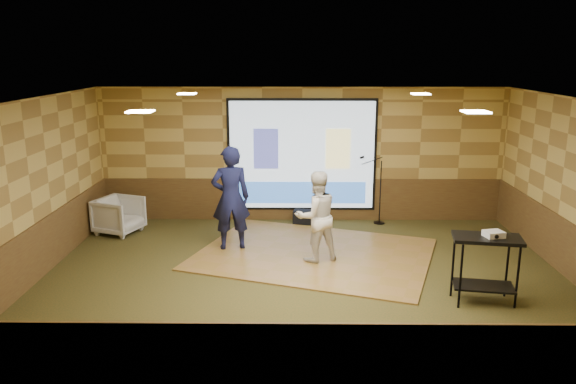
{
  "coord_description": "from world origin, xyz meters",
  "views": [
    {
      "loc": [
        -0.17,
        -8.89,
        3.72
      ],
      "look_at": [
        -0.28,
        0.84,
        1.3
      ],
      "focal_mm": 35.0,
      "sensor_mm": 36.0,
      "label": 1
    }
  ],
  "objects_px": {
    "player_left": "(231,198)",
    "av_table": "(486,256)",
    "projector_screen": "(302,156)",
    "dance_floor": "(314,254)",
    "projector": "(494,234)",
    "duffel_bag": "(304,217)",
    "mic_stand": "(377,202)",
    "banquet_chair": "(119,215)",
    "player_right": "(316,216)"
  },
  "relations": [
    {
      "from": "av_table",
      "to": "banquet_chair",
      "type": "relative_size",
      "value": 1.24
    },
    {
      "from": "dance_floor",
      "to": "mic_stand",
      "type": "relative_size",
      "value": 2.75
    },
    {
      "from": "projector_screen",
      "to": "player_right",
      "type": "bearing_deg",
      "value": -85.02
    },
    {
      "from": "projector_screen",
      "to": "dance_floor",
      "type": "bearing_deg",
      "value": -84.68
    },
    {
      "from": "dance_floor",
      "to": "projector",
      "type": "xyz_separation_m",
      "value": [
        2.59,
        -2.05,
        1.08
      ]
    },
    {
      "from": "projector_screen",
      "to": "mic_stand",
      "type": "height_order",
      "value": "projector_screen"
    },
    {
      "from": "banquet_chair",
      "to": "projector",
      "type": "bearing_deg",
      "value": -95.79
    },
    {
      "from": "av_table",
      "to": "mic_stand",
      "type": "xyz_separation_m",
      "value": [
        -1.04,
        4.08,
        -0.26
      ]
    },
    {
      "from": "player_right",
      "to": "duffel_bag",
      "type": "bearing_deg",
      "value": -106.82
    },
    {
      "from": "projector",
      "to": "banquet_chair",
      "type": "distance_m",
      "value": 7.49
    },
    {
      "from": "player_right",
      "to": "projector",
      "type": "bearing_deg",
      "value": 125.56
    },
    {
      "from": "player_left",
      "to": "mic_stand",
      "type": "relative_size",
      "value": 1.3
    },
    {
      "from": "banquet_chair",
      "to": "dance_floor",
      "type": "bearing_deg",
      "value": -86.66
    },
    {
      "from": "dance_floor",
      "to": "projector",
      "type": "relative_size",
      "value": 15.62
    },
    {
      "from": "player_right",
      "to": "mic_stand",
      "type": "relative_size",
      "value": 1.08
    },
    {
      "from": "mic_stand",
      "to": "duffel_bag",
      "type": "height_order",
      "value": "mic_stand"
    },
    {
      "from": "projector_screen",
      "to": "projector",
      "type": "height_order",
      "value": "projector_screen"
    },
    {
      "from": "player_left",
      "to": "projector",
      "type": "distance_m",
      "value": 4.8
    },
    {
      "from": "player_left",
      "to": "projector_screen",
      "type": "bearing_deg",
      "value": -136.66
    },
    {
      "from": "projector_screen",
      "to": "player_left",
      "type": "bearing_deg",
      "value": -124.61
    },
    {
      "from": "projector_screen",
      "to": "dance_floor",
      "type": "height_order",
      "value": "projector_screen"
    },
    {
      "from": "player_right",
      "to": "dance_floor",
      "type": "bearing_deg",
      "value": -108.21
    },
    {
      "from": "projector_screen",
      "to": "dance_floor",
      "type": "xyz_separation_m",
      "value": [
        0.21,
        -2.28,
        -1.46
      ]
    },
    {
      "from": "player_right",
      "to": "banquet_chair",
      "type": "relative_size",
      "value": 1.96
    },
    {
      "from": "player_right",
      "to": "mic_stand",
      "type": "distance_m",
      "value": 2.82
    },
    {
      "from": "dance_floor",
      "to": "player_left",
      "type": "xyz_separation_m",
      "value": [
        -1.59,
        0.28,
        1.02
      ]
    },
    {
      "from": "mic_stand",
      "to": "player_right",
      "type": "bearing_deg",
      "value": -120.0
    },
    {
      "from": "projector_screen",
      "to": "av_table",
      "type": "distance_m",
      "value": 5.17
    },
    {
      "from": "av_table",
      "to": "duffel_bag",
      "type": "relative_size",
      "value": 2.26
    },
    {
      "from": "player_left",
      "to": "projector",
      "type": "height_order",
      "value": "player_left"
    },
    {
      "from": "dance_floor",
      "to": "player_right",
      "type": "relative_size",
      "value": 2.55
    },
    {
      "from": "banquet_chair",
      "to": "duffel_bag",
      "type": "xyz_separation_m",
      "value": [
        3.92,
        0.76,
        -0.24
      ]
    },
    {
      "from": "av_table",
      "to": "mic_stand",
      "type": "relative_size",
      "value": 0.68
    },
    {
      "from": "projector",
      "to": "projector_screen",
      "type": "bearing_deg",
      "value": 109.41
    },
    {
      "from": "projector_screen",
      "to": "player_left",
      "type": "relative_size",
      "value": 1.66
    },
    {
      "from": "player_left",
      "to": "duffel_bag",
      "type": "distance_m",
      "value": 2.43
    },
    {
      "from": "av_table",
      "to": "projector",
      "type": "xyz_separation_m",
      "value": [
        0.09,
        -0.01,
        0.34
      ]
    },
    {
      "from": "projector",
      "to": "mic_stand",
      "type": "distance_m",
      "value": 4.28
    },
    {
      "from": "av_table",
      "to": "mic_stand",
      "type": "bearing_deg",
      "value": 104.25
    },
    {
      "from": "dance_floor",
      "to": "projector_screen",
      "type": "bearing_deg",
      "value": 95.32
    },
    {
      "from": "dance_floor",
      "to": "banquet_chair",
      "type": "xyz_separation_m",
      "value": [
        -4.08,
        1.28,
        0.37
      ]
    },
    {
      "from": "player_right",
      "to": "banquet_chair",
      "type": "distance_m",
      "value": 4.43
    },
    {
      "from": "player_left",
      "to": "banquet_chair",
      "type": "height_order",
      "value": "player_left"
    },
    {
      "from": "projector_screen",
      "to": "projector",
      "type": "bearing_deg",
      "value": -57.09
    },
    {
      "from": "projector_screen",
      "to": "duffel_bag",
      "type": "distance_m",
      "value": 1.35
    },
    {
      "from": "projector",
      "to": "av_table",
      "type": "bearing_deg",
      "value": 162.61
    },
    {
      "from": "player_left",
      "to": "duffel_bag",
      "type": "xyz_separation_m",
      "value": [
        1.44,
        1.75,
        -0.89
      ]
    },
    {
      "from": "player_left",
      "to": "player_right",
      "type": "relative_size",
      "value": 1.21
    },
    {
      "from": "player_left",
      "to": "banquet_chair",
      "type": "distance_m",
      "value": 2.76
    },
    {
      "from": "player_left",
      "to": "av_table",
      "type": "distance_m",
      "value": 4.73
    }
  ]
}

